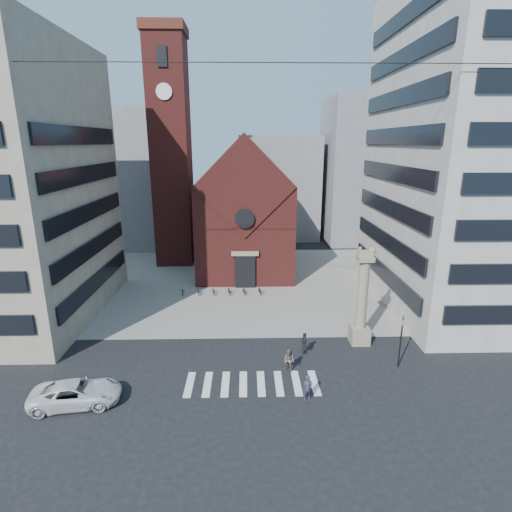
{
  "coord_description": "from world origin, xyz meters",
  "views": [
    {
      "loc": [
        0.23,
        -28.36,
        16.95
      ],
      "look_at": [
        1.09,
        8.0,
        6.52
      ],
      "focal_mm": 28.0,
      "sensor_mm": 36.0,
      "label": 1
    }
  ],
  "objects_px": {
    "pedestrian_1": "(289,360)",
    "scooter_0": "(183,291)",
    "pedestrian_2": "(304,343)",
    "white_car": "(76,393)",
    "lion_column": "(362,306)",
    "traffic_light": "(401,340)",
    "pedestrian_0": "(308,388)"
  },
  "relations": [
    {
      "from": "lion_column",
      "to": "scooter_0",
      "type": "relative_size",
      "value": 5.65
    },
    {
      "from": "pedestrian_0",
      "to": "pedestrian_1",
      "type": "height_order",
      "value": "pedestrian_1"
    },
    {
      "from": "white_car",
      "to": "pedestrian_2",
      "type": "relative_size",
      "value": 3.06
    },
    {
      "from": "lion_column",
      "to": "pedestrian_0",
      "type": "bearing_deg",
      "value": -125.68
    },
    {
      "from": "white_car",
      "to": "lion_column",
      "type": "bearing_deg",
      "value": -77.8
    },
    {
      "from": "traffic_light",
      "to": "pedestrian_2",
      "type": "distance_m",
      "value": 7.53
    },
    {
      "from": "pedestrian_0",
      "to": "scooter_0",
      "type": "height_order",
      "value": "pedestrian_0"
    },
    {
      "from": "white_car",
      "to": "pedestrian_1",
      "type": "height_order",
      "value": "pedestrian_1"
    },
    {
      "from": "scooter_0",
      "to": "white_car",
      "type": "bearing_deg",
      "value": -111.62
    },
    {
      "from": "pedestrian_1",
      "to": "pedestrian_2",
      "type": "xyz_separation_m",
      "value": [
        1.51,
        2.58,
        0.02
      ]
    },
    {
      "from": "scooter_0",
      "to": "lion_column",
      "type": "bearing_deg",
      "value": -44.18
    },
    {
      "from": "pedestrian_1",
      "to": "pedestrian_2",
      "type": "relative_size",
      "value": 0.98
    },
    {
      "from": "traffic_light",
      "to": "pedestrian_0",
      "type": "xyz_separation_m",
      "value": [
        -7.7,
        -3.95,
        -1.38
      ]
    },
    {
      "from": "lion_column",
      "to": "pedestrian_2",
      "type": "bearing_deg",
      "value": -160.19
    },
    {
      "from": "pedestrian_0",
      "to": "pedestrian_1",
      "type": "distance_m",
      "value": 3.64
    },
    {
      "from": "white_car",
      "to": "pedestrian_2",
      "type": "distance_m",
      "value": 17.29
    },
    {
      "from": "white_car",
      "to": "scooter_0",
      "type": "relative_size",
      "value": 3.76
    },
    {
      "from": "pedestrian_1",
      "to": "pedestrian_2",
      "type": "height_order",
      "value": "pedestrian_2"
    },
    {
      "from": "pedestrian_2",
      "to": "scooter_0",
      "type": "distance_m",
      "value": 18.13
    },
    {
      "from": "lion_column",
      "to": "traffic_light",
      "type": "xyz_separation_m",
      "value": [
        1.99,
        -4.0,
        -1.17
      ]
    },
    {
      "from": "pedestrian_2",
      "to": "white_car",
      "type": "bearing_deg",
      "value": 105.59
    },
    {
      "from": "pedestrian_2",
      "to": "traffic_light",
      "type": "bearing_deg",
      "value": -112.45
    },
    {
      "from": "white_car",
      "to": "pedestrian_1",
      "type": "xyz_separation_m",
      "value": [
        14.62,
        3.63,
        0.12
      ]
    },
    {
      "from": "white_car",
      "to": "pedestrian_2",
      "type": "xyz_separation_m",
      "value": [
        16.14,
        6.21,
        0.14
      ]
    },
    {
      "from": "scooter_0",
      "to": "pedestrian_0",
      "type": "bearing_deg",
      "value": -69.69
    },
    {
      "from": "traffic_light",
      "to": "white_car",
      "type": "bearing_deg",
      "value": -170.11
    },
    {
      "from": "pedestrian_1",
      "to": "scooter_0",
      "type": "bearing_deg",
      "value": 161.49
    },
    {
      "from": "lion_column",
      "to": "pedestrian_1",
      "type": "bearing_deg",
      "value": -146.23
    },
    {
      "from": "white_car",
      "to": "pedestrian_0",
      "type": "relative_size",
      "value": 3.19
    },
    {
      "from": "pedestrian_1",
      "to": "white_car",
      "type": "bearing_deg",
      "value": -127.87
    },
    {
      "from": "traffic_light",
      "to": "pedestrian_0",
      "type": "bearing_deg",
      "value": -152.84
    },
    {
      "from": "traffic_light",
      "to": "pedestrian_2",
      "type": "bearing_deg",
      "value": 163.01
    }
  ]
}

